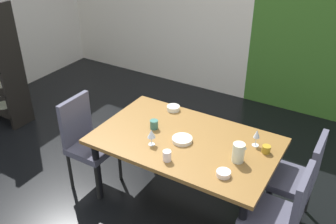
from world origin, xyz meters
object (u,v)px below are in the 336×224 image
Objects in this scene: serving_bowl_south at (223,173)px; cup_center at (266,149)px; wine_glass_near_window at (257,135)px; cup_west at (167,156)px; chair_right_near at (282,213)px; serving_bowl_north at (173,108)px; pitcher_east at (239,152)px; chair_left_near at (86,138)px; chair_right_far at (299,175)px; wine_glass_near_shelf at (151,134)px; dining_table at (185,146)px; serving_bowl_left at (182,140)px; cup_right at (154,124)px.

cup_center is (0.20, 0.50, 0.01)m from serving_bowl_south.
wine_glass_near_window is 0.86m from cup_west.
chair_right_near reaches higher than serving_bowl_north.
pitcher_east is (0.94, -0.49, 0.07)m from serving_bowl_north.
chair_left_near reaches higher than pitcher_east.
chair_right_far is 6.11× the size of wine_glass_near_shelf.
cup_west reaches higher than dining_table.
serving_bowl_left is 0.61m from serving_bowl_north.
chair_right_far is at bearing 10.62° from cup_right.
serving_bowl_south is (0.76, -0.07, -0.09)m from wine_glass_near_shelf.
cup_west is (-0.51, -0.06, 0.03)m from serving_bowl_south.
pitcher_east reaches higher than cup_right.
wine_glass_near_window is at bearing 107.59° from chair_left_near.
pitcher_east is at bearing -27.53° from serving_bowl_north.
chair_left_near is at bearing 178.68° from serving_bowl_south.
wine_glass_near_shelf reaches higher than serving_bowl_south.
wine_glass_near_shelf is 1.65× the size of cup_west.
chair_right_near is at bearing -56.18° from cup_center.
cup_right is at bearing 175.52° from pitcher_east.
wine_glass_near_shelf is 0.83× the size of serving_bowl_left.
cup_center is (-0.31, 0.46, 0.23)m from chair_right_near.
chair_left_near is 1.03× the size of chair_right_far.
cup_west is at bearing -173.10° from serving_bowl_south.
pitcher_east reaches higher than serving_bowl_left.
cup_center is at bearing 14.59° from dining_table.
dining_table is 0.76m from cup_center.
cup_center reaches higher than dining_table.
wine_glass_near_window is (-0.43, 0.52, 0.31)m from chair_right_near.
chair_left_near reaches higher than chair_right_far.
cup_west is 0.54m from cup_right.
wine_glass_near_shelf is at bearing -138.69° from serving_bowl_left.
serving_bowl_north is at bearing 128.18° from serving_bowl_left.
chair_right_near is 0.60m from cup_center.
wine_glass_near_shelf reaches higher than cup_west.
chair_right_near reaches higher than cup_right.
chair_right_near is 5.95× the size of wine_glass_near_window.
chair_right_near reaches higher than serving_bowl_south.
chair_right_near is at bearing -11.51° from cup_right.
cup_west is at bearing -63.37° from serving_bowl_north.
dining_table is 0.39m from cup_right.
serving_bowl_south is at bearing -111.84° from cup_center.
serving_bowl_south is 1.25× the size of cup_west.
dining_table is at bearing -1.80° from cup_right.
chair_left_near is 6.27× the size of wine_glass_near_shelf.
serving_bowl_north is at bearing 92.81° from cup_right.
cup_right is (0.02, -0.42, 0.02)m from serving_bowl_north.
pitcher_east is at bearing -124.70° from cup_center.
chair_right_far is 1.12m from serving_bowl_left.
wine_glass_near_window reaches higher than wine_glass_near_shelf.
wine_glass_near_shelf is 0.69m from serving_bowl_north.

